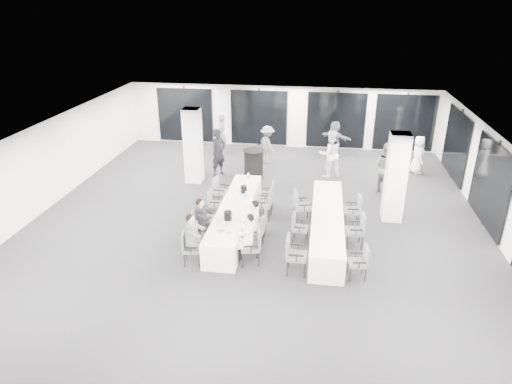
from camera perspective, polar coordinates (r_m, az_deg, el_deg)
room at (r=14.54m, az=4.01°, el=2.63°), size 14.04×16.04×2.84m
column_left at (r=17.11m, az=-7.86°, el=5.74°), size 0.60×0.60×2.80m
column_right at (r=14.59m, az=17.06°, el=1.74°), size 0.60×0.60×2.80m
banquet_table_main at (r=13.83m, az=-2.59°, el=-3.05°), size 0.90×5.00×0.75m
banquet_table_side at (r=13.48m, az=8.85°, el=-4.07°), size 0.90×5.00×0.75m
cocktail_table at (r=17.47m, az=-0.29°, el=3.49°), size 0.83×0.83×1.15m
chair_main_left_near at (r=12.09m, az=-8.40°, el=-6.68°), size 0.53×0.57×0.91m
chair_main_left_second at (r=12.87m, az=-7.28°, el=-4.36°), size 0.60×0.63×1.01m
chair_main_left_mid at (r=13.57m, az=-6.38°, el=-2.98°), size 0.48×0.54×0.93m
chair_main_left_fourth at (r=14.55m, az=-5.30°, el=-1.18°), size 0.45×0.51×0.88m
chair_main_left_far at (r=15.30m, az=-4.58°, el=0.34°), size 0.57×0.60×0.97m
chair_main_right_near at (r=11.95m, az=-0.35°, el=-6.50°), size 0.61×0.64×1.00m
chair_main_right_second at (r=12.68m, az=0.18°, el=-4.88°), size 0.52×0.56×0.92m
chair_main_right_mid at (r=13.36m, az=0.65°, el=-3.33°), size 0.49×0.54×0.92m
chair_main_right_fourth at (r=14.27m, az=1.26°, el=-1.22°), size 0.55×0.61×1.03m
chair_main_right_far at (r=15.14m, az=1.64°, el=-0.08°), size 0.48×0.52×0.88m
chair_side_left_near at (r=11.59m, az=4.70°, el=-7.54°), size 0.52×0.59×1.03m
chair_side_left_mid at (r=13.07m, az=5.25°, el=-4.22°), size 0.47×0.52×0.87m
chair_side_left_far at (r=14.18m, az=5.53°, el=-1.51°), size 0.63×0.65×1.03m
chair_side_right_near at (r=11.69m, az=12.94°, el=-8.31°), size 0.49×0.53×0.88m
chair_side_right_mid at (r=13.04m, az=12.57°, el=-4.44°), size 0.55×0.59×0.98m
chair_side_right_far at (r=14.27m, az=12.24°, el=-1.99°), size 0.51×0.56×0.95m
seated_guest_a at (r=11.92m, az=-7.72°, el=-5.49°), size 0.50×0.38×1.44m
seated_guest_b at (r=12.73m, az=-6.58°, el=-3.44°), size 0.50×0.38×1.44m
seated_guest_c at (r=11.84m, az=-1.17°, el=-5.47°), size 0.50×0.38×1.44m
seated_guest_d at (r=12.57m, az=-0.55°, el=-3.64°), size 0.50×0.38×1.44m
standing_guest_a at (r=17.72m, az=-4.72°, el=5.33°), size 0.94×0.99×2.12m
standing_guest_b at (r=17.73m, az=9.26°, el=5.11°), size 1.17×0.94×2.11m
standing_guest_c at (r=19.13m, az=1.45°, el=6.25°), size 1.17×1.27×1.78m
standing_guest_e at (r=19.08m, az=19.63°, el=4.70°), size 0.61×0.88×1.70m
standing_guest_f at (r=20.22m, az=9.83°, el=6.86°), size 1.71×1.41×1.78m
standing_guest_g at (r=20.32m, az=-4.36°, el=7.51°), size 0.89×0.93×1.98m
standing_guest_h at (r=16.73m, az=15.96°, el=3.33°), size 1.11×1.17×2.08m
ice_bucket_near at (r=12.75m, az=-3.54°, el=-2.97°), size 0.22×0.22×0.25m
ice_bucket_far at (r=14.47m, az=-1.54°, el=0.35°), size 0.20×0.20×0.23m
water_bottle_a at (r=12.05m, az=-4.59°, el=-4.71°), size 0.08×0.08×0.24m
water_bottle_b at (r=14.14m, az=-1.23°, el=-0.30°), size 0.06×0.06×0.20m
water_bottle_c at (r=15.53m, az=-0.97°, el=2.00°), size 0.07×0.07×0.23m
plate_a at (r=12.21m, az=-4.19°, el=-4.85°), size 0.21×0.21×0.03m
plate_b at (r=12.10m, az=-3.36°, el=-5.11°), size 0.22×0.22×0.03m
plate_c at (r=13.12m, az=-3.24°, el=-2.72°), size 0.20×0.20×0.03m
wine_glass at (r=11.55m, az=-3.29°, el=-5.79°), size 0.08×0.08×0.21m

